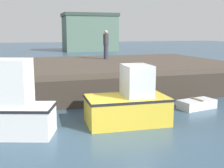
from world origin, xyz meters
TOP-DOWN VIEW (x-y plane):
  - ground at (0.00, 0.00)m, footprint 120.00×160.00m
  - pier at (3.02, 7.14)m, footprint 11.64×8.65m
  - fishing_boat_near_right at (0.97, 0.89)m, footprint 2.87×1.75m
  - rowboat at (4.35, 1.91)m, footprint 1.64×1.04m
  - dockworker at (2.63, 9.33)m, footprint 0.34×0.34m
  - warehouse at (8.44, 38.57)m, footprint 8.56×5.24m

SIDE VIEW (x-z plane):
  - ground at x=0.00m, z-range -0.10..0.00m
  - rowboat at x=4.35m, z-range -0.02..0.38m
  - fishing_boat_near_right at x=0.97m, z-range -0.30..1.72m
  - pier at x=3.02m, z-range 0.48..1.91m
  - dockworker at x=2.63m, z-range 1.44..3.21m
  - warehouse at x=8.44m, z-range 0.02..5.99m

